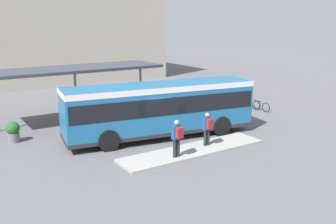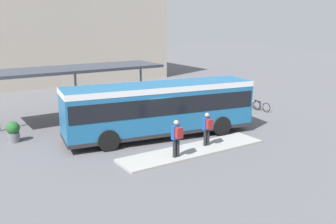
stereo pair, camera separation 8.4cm
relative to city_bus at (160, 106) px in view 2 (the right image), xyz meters
name	(u,v)px [view 2 (the right image)]	position (x,y,z in m)	size (l,w,h in m)	color
ground_plane	(160,136)	(-0.01, 0.00, -1.75)	(120.00, 120.00, 0.00)	#5B5B60
curb_island	(193,150)	(0.08, -3.01, -1.69)	(7.82, 1.80, 0.12)	#9E9E99
city_bus	(160,106)	(0.00, 0.00, 0.00)	(10.80, 4.13, 2.99)	#1E6093
pedestrian_waiting	(207,127)	(0.99, -2.93, -0.65)	(0.42, 0.43, 1.72)	#232328
pedestrian_companion	(177,136)	(-1.23, -3.46, -0.61)	(0.44, 0.46, 1.78)	#232328
bicycle_blue	(261,106)	(9.29, 1.23, -1.40)	(0.48, 1.61, 0.69)	black
bicycle_white	(254,104)	(9.31, 2.02, -1.40)	(0.48, 1.63, 0.71)	black
bicycle_green	(244,103)	(9.13, 2.80, -1.42)	(0.48, 1.53, 0.66)	black
bicycle_yellow	(236,101)	(9.00, 3.58, -1.39)	(0.48, 1.69, 0.73)	black
station_shelter	(75,70)	(-2.65, 6.03, 1.53)	(11.22, 3.41, 3.43)	#383D47
potted_planter_near_shelter	(13,131)	(-7.10, 3.44, -1.16)	(0.71, 0.71, 1.13)	slate
station_building	(22,30)	(-1.57, 25.43, 3.55)	(27.83, 13.77, 10.61)	#B2A899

